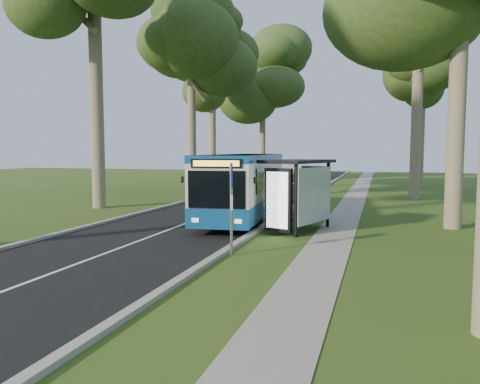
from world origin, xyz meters
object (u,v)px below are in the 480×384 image
at_px(litter_bin, 315,206).
at_px(car_silver, 235,175).
at_px(bus_shelter, 300,181).
at_px(bus, 245,185).
at_px(bus_stop_sign, 231,199).
at_px(car_white, 217,182).

relative_size(litter_bin, car_silver, 0.21).
xyz_separation_m(litter_bin, car_silver, (-11.07, 22.29, 0.27)).
bearing_deg(car_silver, bus_shelter, -67.87).
bearing_deg(bus, bus_stop_sign, -82.37).
xyz_separation_m(bus, car_silver, (-7.94, 23.98, -0.83)).
bearing_deg(bus, car_white, 108.75).
bearing_deg(bus, car_silver, 102.73).
bearing_deg(car_white, bus_shelter, -79.94).
xyz_separation_m(bus_stop_sign, bus_shelter, (1.31, 4.64, 0.27)).
bearing_deg(bus_shelter, bus_stop_sign, -86.83).
bearing_deg(bus_stop_sign, car_white, 85.62).
distance_m(bus_stop_sign, litter_bin, 9.92).
distance_m(bus_stop_sign, car_white, 23.59).
bearing_deg(bus, bus_shelter, -52.61).
xyz_separation_m(bus, car_white, (-6.34, 14.01, -0.85)).
distance_m(bus, bus_shelter, 4.72).
bearing_deg(car_silver, car_white, -80.86).
height_order(litter_bin, car_white, car_white).
bearing_deg(bus_stop_sign, bus, 78.39).
distance_m(litter_bin, car_white, 15.54).
relative_size(bus_shelter, car_silver, 0.83).
xyz_separation_m(car_white, car_silver, (-1.60, 9.97, 0.02)).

